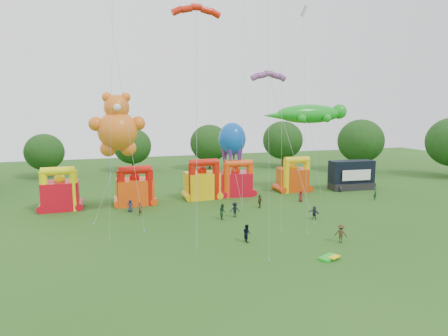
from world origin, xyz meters
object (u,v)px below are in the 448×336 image
object	(u,v)px
gecko_kite	(310,122)
spectator_4	(260,201)
bouncy_castle_2	(202,183)
teddy_bear_kite	(114,148)
bouncy_castle_0	(60,193)
stage_trailer	(351,175)
octopus_kite	(233,148)
spectator_0	(130,206)

from	to	relation	value
gecko_kite	spectator_4	xyz separation A→B (m)	(-11.03, -6.85, -10.21)
bouncy_castle_2	teddy_bear_kite	bearing A→B (deg)	-152.65
bouncy_castle_0	bouncy_castle_2	size ratio (longest dim) A/B	0.98
teddy_bear_kite	spectator_4	distance (m)	20.08
bouncy_castle_2	gecko_kite	bearing A→B (deg)	-2.73
bouncy_castle_0	bouncy_castle_2	xyz separation A→B (m)	(19.39, 0.83, 0.06)
bouncy_castle_2	stage_trailer	xyz separation A→B (m)	(24.94, -0.77, -0.02)
stage_trailer	octopus_kite	distance (m)	20.91
bouncy_castle_0	teddy_bear_kite	size ratio (longest dim) A/B	0.39
bouncy_castle_2	octopus_kite	size ratio (longest dim) A/B	0.54
bouncy_castle_0	octopus_kite	xyz separation A→B (m)	(24.06, 0.63, 5.10)
stage_trailer	spectator_4	size ratio (longest dim) A/B	4.16
bouncy_castle_0	gecko_kite	distance (m)	37.47
stage_trailer	teddy_bear_kite	distance (m)	38.44
bouncy_castle_2	octopus_kite	xyz separation A→B (m)	(4.67, -0.20, 5.05)
stage_trailer	gecko_kite	size ratio (longest dim) A/B	0.52
bouncy_castle_0	bouncy_castle_2	distance (m)	19.41
bouncy_castle_0	stage_trailer	size ratio (longest dim) A/B	0.79
octopus_kite	gecko_kite	bearing A→B (deg)	-2.83
octopus_kite	spectator_0	world-z (taller)	octopus_kite
bouncy_castle_2	spectator_0	size ratio (longest dim) A/B	3.71
stage_trailer	gecko_kite	distance (m)	11.86
gecko_kite	teddy_bear_kite	bearing A→B (deg)	-169.12
bouncy_castle_2	octopus_kite	world-z (taller)	octopus_kite
teddy_bear_kite	spectator_4	world-z (taller)	teddy_bear_kite
octopus_kite	spectator_0	xyz separation A→B (m)	(-15.41, -4.49, -6.54)
spectator_4	stage_trailer	bearing A→B (deg)	159.13
teddy_bear_kite	gecko_kite	size ratio (longest dim) A/B	1.08
teddy_bear_kite	octopus_kite	world-z (taller)	teddy_bear_kite
octopus_kite	spectator_4	distance (m)	9.96
bouncy_castle_2	gecko_kite	xyz separation A→B (m)	(17.01, -0.81, 8.80)
stage_trailer	gecko_kite	xyz separation A→B (m)	(-7.93, -0.05, 8.82)
stage_trailer	spectator_0	bearing A→B (deg)	-173.72
teddy_bear_kite	spectator_0	xyz separation A→B (m)	(1.80, 1.80, -7.73)
bouncy_castle_2	bouncy_castle_0	bearing A→B (deg)	-177.55
stage_trailer	teddy_bear_kite	size ratio (longest dim) A/B	0.49
octopus_kite	spectator_4	size ratio (longest dim) A/B	6.29
stage_trailer	octopus_kite	xyz separation A→B (m)	(-20.28, 0.56, 5.06)
stage_trailer	bouncy_castle_0	bearing A→B (deg)	-179.92
octopus_kite	bouncy_castle_2	bearing A→B (deg)	177.52
teddy_bear_kite	spectator_0	world-z (taller)	teddy_bear_kite
bouncy_castle_2	teddy_bear_kite	size ratio (longest dim) A/B	0.39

